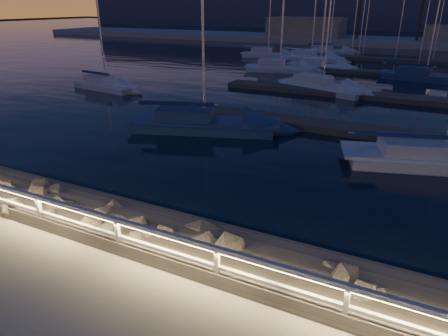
{
  "coord_description": "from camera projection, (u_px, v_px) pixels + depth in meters",
  "views": [
    {
      "loc": [
        4.68,
        -6.95,
        6.28
      ],
      "look_at": [
        -0.83,
        4.0,
        1.23
      ],
      "focal_mm": 32.0,
      "sensor_mm": 36.0,
      "label": 1
    }
  ],
  "objects": [
    {
      "name": "sailboat_d",
      "position": [
        437.0,
        156.0,
        18.24
      ],
      "size": [
        9.15,
        4.98,
        14.92
      ],
      "rotation": [
        0.0,
        0.0,
        0.29
      ],
      "color": "silver",
      "rests_on": "ground"
    },
    {
      "name": "sailboat_k",
      "position": [
        319.0,
        65.0,
        45.31
      ],
      "size": [
        7.69,
        3.08,
        12.71
      ],
      "rotation": [
        0.0,
        0.0,
        -0.11
      ],
      "color": "silver",
      "rests_on": "ground"
    },
    {
      "name": "distant_hills",
      "position": [
        346.0,
        9.0,
        127.89
      ],
      "size": [
        230.0,
        37.5,
        18.0
      ],
      "color": "#383F57",
      "rests_on": "ground"
    },
    {
      "name": "floating_docks",
      "position": [
        369.0,
        81.0,
        37.07
      ],
      "size": [
        22.0,
        36.0,
        0.4
      ],
      "color": "#504843",
      "rests_on": "ground"
    },
    {
      "name": "ground",
      "position": [
        182.0,
        272.0,
        10.07
      ],
      "size": [
        400.0,
        400.0,
        0.0
      ],
      "primitive_type": "plane",
      "color": "#A8A297",
      "rests_on": "ground"
    },
    {
      "name": "sailboat_b",
      "position": [
        201.0,
        122.0,
        23.36
      ],
      "size": [
        9.0,
        5.12,
        14.81
      ],
      "rotation": [
        0.0,
        0.0,
        0.33
      ],
      "color": "navy",
      "rests_on": "ground"
    },
    {
      "name": "far_shore",
      "position": [
        404.0,
        40.0,
        71.18
      ],
      "size": [
        160.0,
        14.0,
        5.2
      ],
      "color": "#A8A297",
      "rests_on": "ground"
    },
    {
      "name": "sailboat_e",
      "position": [
        278.0,
        67.0,
        43.54
      ],
      "size": [
        7.94,
        3.68,
        13.13
      ],
      "rotation": [
        0.0,
        0.0,
        0.19
      ],
      "color": "silver",
      "rests_on": "ground"
    },
    {
      "name": "riprap",
      "position": [
        139.0,
        235.0,
        11.91
      ],
      "size": [
        32.54,
        2.54,
        1.31
      ],
      "color": "slate",
      "rests_on": "ground"
    },
    {
      "name": "sailboat_m",
      "position": [
        328.0,
        51.0,
        59.27
      ],
      "size": [
        7.4,
        4.82,
        12.4
      ],
      "rotation": [
        0.0,
        0.0,
        0.43
      ],
      "color": "silver",
      "rests_on": "ground"
    },
    {
      "name": "sailboat_i",
      "position": [
        267.0,
        54.0,
        55.12
      ],
      "size": [
        7.71,
        3.39,
        12.77
      ],
      "rotation": [
        0.0,
        0.0,
        0.16
      ],
      "color": "silver",
      "rests_on": "ground"
    },
    {
      "name": "sailboat_j",
      "position": [
        321.0,
        86.0,
        33.74
      ],
      "size": [
        8.33,
        4.92,
        13.75
      ],
      "rotation": [
        0.0,
        0.0,
        -0.35
      ],
      "color": "silver",
      "rests_on": "ground"
    },
    {
      "name": "sailboat_a",
      "position": [
        105.0,
        84.0,
        34.6
      ],
      "size": [
        6.93,
        2.93,
        11.51
      ],
      "rotation": [
        0.0,
        0.0,
        -0.14
      ],
      "color": "silver",
      "rests_on": "ground"
    },
    {
      "name": "sailboat_n",
      "position": [
        310.0,
        57.0,
        52.11
      ],
      "size": [
        8.24,
        3.01,
        13.76
      ],
      "rotation": [
        0.0,
        0.0,
        -0.07
      ],
      "color": "silver",
      "rests_on": "ground"
    },
    {
      "name": "sailboat_g",
      "position": [
        423.0,
        76.0,
        38.59
      ],
      "size": [
        8.72,
        3.72,
        14.36
      ],
      "rotation": [
        0.0,
        0.0,
        -0.15
      ],
      "color": "navy",
      "rests_on": "ground"
    },
    {
      "name": "harbor_water",
      "position": [
        367.0,
        90.0,
        36.23
      ],
      "size": [
        400.0,
        440.0,
        0.6
      ],
      "color": "black",
      "rests_on": "ground"
    },
    {
      "name": "guard_rail",
      "position": [
        178.0,
        246.0,
        9.81
      ],
      "size": [
        44.11,
        0.12,
        1.06
      ],
      "color": "silver",
      "rests_on": "ground"
    }
  ]
}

